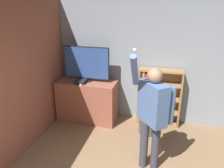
{
  "coord_description": "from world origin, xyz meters",
  "views": [
    {
      "loc": [
        0.07,
        -1.38,
        2.57
      ],
      "look_at": [
        -0.82,
        2.1,
        1.2
      ],
      "focal_mm": 35.0,
      "sensor_mm": 36.0,
      "label": 1
    }
  ],
  "objects_px": {
    "waste_bin": "(147,125)",
    "person": "(152,110)",
    "television": "(86,64)",
    "bookshelf": "(155,97)",
    "game_console": "(81,81)"
  },
  "relations": [
    {
      "from": "television",
      "to": "game_console",
      "type": "xyz_separation_m",
      "value": [
        -0.09,
        -0.16,
        -0.36
      ]
    },
    {
      "from": "bookshelf",
      "to": "waste_bin",
      "type": "bearing_deg",
      "value": -100.61
    },
    {
      "from": "game_console",
      "to": "bookshelf",
      "type": "height_order",
      "value": "bookshelf"
    },
    {
      "from": "television",
      "to": "bookshelf",
      "type": "relative_size",
      "value": 0.8
    },
    {
      "from": "bookshelf",
      "to": "waste_bin",
      "type": "height_order",
      "value": "bookshelf"
    },
    {
      "from": "television",
      "to": "waste_bin",
      "type": "bearing_deg",
      "value": -11.36
    },
    {
      "from": "game_console",
      "to": "person",
      "type": "distance_m",
      "value": 1.95
    },
    {
      "from": "bookshelf",
      "to": "person",
      "type": "distance_m",
      "value": 1.52
    },
    {
      "from": "television",
      "to": "person",
      "type": "xyz_separation_m",
      "value": [
        1.51,
        -1.28,
        -0.27
      ]
    },
    {
      "from": "bookshelf",
      "to": "game_console",
      "type": "bearing_deg",
      "value": -167.93
    },
    {
      "from": "game_console",
      "to": "bookshelf",
      "type": "distance_m",
      "value": 1.63
    },
    {
      "from": "person",
      "to": "waste_bin",
      "type": "distance_m",
      "value": 1.34
    },
    {
      "from": "waste_bin",
      "to": "person",
      "type": "bearing_deg",
      "value": -83.36
    },
    {
      "from": "bookshelf",
      "to": "waste_bin",
      "type": "distance_m",
      "value": 0.64
    },
    {
      "from": "person",
      "to": "television",
      "type": "bearing_deg",
      "value": -170.7
    }
  ]
}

